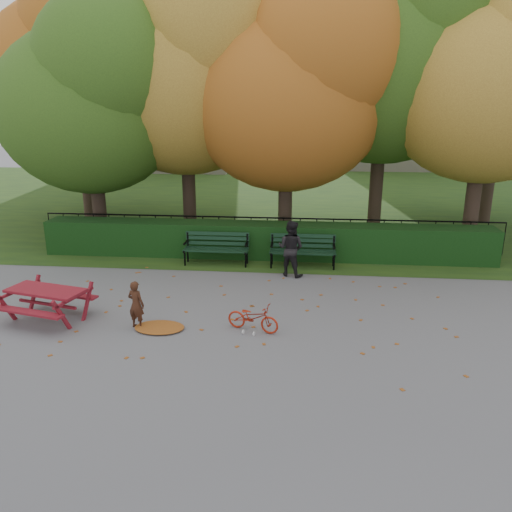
# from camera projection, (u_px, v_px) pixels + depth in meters

# --- Properties ---
(ground) EXTENTS (90.00, 90.00, 0.00)m
(ground) POSITION_uv_depth(u_px,v_px,m) (248.00, 319.00, 10.42)
(ground) COLOR slate
(ground) RESTS_ON ground
(grass_strip) EXTENTS (90.00, 90.00, 0.00)m
(grass_strip) POSITION_uv_depth(u_px,v_px,m) (281.00, 199.00, 23.76)
(grass_strip) COLOR #1E3916
(grass_strip) RESTS_ON ground
(building_left) EXTENTS (10.00, 7.00, 15.00)m
(building_left) POSITION_uv_depth(u_px,v_px,m) (159.00, 56.00, 33.87)
(building_left) COLOR #B7AC92
(building_left) RESTS_ON ground
(building_right) EXTENTS (9.00, 6.00, 12.00)m
(building_right) POSITION_uv_depth(u_px,v_px,m) (407.00, 80.00, 34.63)
(building_right) COLOR #B7AC92
(building_right) RESTS_ON ground
(hedge) EXTENTS (13.00, 0.90, 1.00)m
(hedge) POSITION_uv_depth(u_px,v_px,m) (265.00, 240.00, 14.56)
(hedge) COLOR black
(hedge) RESTS_ON ground
(iron_fence) EXTENTS (14.00, 0.04, 1.02)m
(iron_fence) POSITION_uv_depth(u_px,v_px,m) (267.00, 233.00, 15.31)
(iron_fence) COLOR black
(iron_fence) RESTS_ON ground
(tree_a) EXTENTS (5.88, 5.60, 7.48)m
(tree_a) POSITION_uv_depth(u_px,v_px,m) (96.00, 97.00, 14.91)
(tree_a) COLOR #31211C
(tree_a) RESTS_ON ground
(tree_b) EXTENTS (6.72, 6.40, 8.79)m
(tree_b) POSITION_uv_depth(u_px,v_px,m) (194.00, 68.00, 15.52)
(tree_b) COLOR #31211C
(tree_b) RESTS_ON ground
(tree_c) EXTENTS (6.30, 6.00, 8.00)m
(tree_c) POSITION_uv_depth(u_px,v_px,m) (298.00, 86.00, 14.63)
(tree_c) COLOR #31211C
(tree_c) RESTS_ON ground
(tree_d) EXTENTS (7.14, 6.80, 9.58)m
(tree_d) POSITION_uv_depth(u_px,v_px,m) (400.00, 47.00, 15.22)
(tree_d) COLOR #31211C
(tree_d) RESTS_ON ground
(tree_e) EXTENTS (6.09, 5.80, 8.16)m
(tree_e) POSITION_uv_depth(u_px,v_px,m) (504.00, 75.00, 13.84)
(tree_e) COLOR #31211C
(tree_e) RESTS_ON ground
(tree_f) EXTENTS (6.93, 6.60, 9.19)m
(tree_f) POSITION_uv_depth(u_px,v_px,m) (82.00, 65.00, 18.24)
(tree_f) COLOR #31211C
(tree_f) RESTS_ON ground
(bench_left) EXTENTS (1.80, 0.57, 0.88)m
(bench_left) POSITION_uv_depth(u_px,v_px,m) (217.00, 246.00, 13.92)
(bench_left) COLOR black
(bench_left) RESTS_ON ground
(bench_right) EXTENTS (1.80, 0.57, 0.88)m
(bench_right) POSITION_uv_depth(u_px,v_px,m) (303.00, 248.00, 13.69)
(bench_right) COLOR black
(bench_right) RESTS_ON ground
(picnic_table) EXTENTS (1.84, 1.61, 0.77)m
(picnic_table) POSITION_uv_depth(u_px,v_px,m) (46.00, 296.00, 10.21)
(picnic_table) COLOR maroon
(picnic_table) RESTS_ON ground
(leaf_pile) EXTENTS (1.20, 1.05, 0.07)m
(leaf_pile) POSITION_uv_depth(u_px,v_px,m) (160.00, 327.00, 9.93)
(leaf_pile) COLOR maroon
(leaf_pile) RESTS_ON ground
(leaf_scatter) EXTENTS (9.00, 5.70, 0.01)m
(leaf_scatter) POSITION_uv_depth(u_px,v_px,m) (249.00, 313.00, 10.70)
(leaf_scatter) COLOR maroon
(leaf_scatter) RESTS_ON ground
(child) EXTENTS (0.41, 0.33, 0.98)m
(child) POSITION_uv_depth(u_px,v_px,m) (136.00, 304.00, 9.88)
(child) COLOR #3C1F13
(child) RESTS_ON ground
(adult) EXTENTS (0.88, 0.80, 1.47)m
(adult) POSITION_uv_depth(u_px,v_px,m) (291.00, 248.00, 12.90)
(adult) COLOR black
(adult) RESTS_ON ground
(bicycle) EXTENTS (1.13, 0.67, 0.56)m
(bicycle) POSITION_uv_depth(u_px,v_px,m) (253.00, 317.00, 9.79)
(bicycle) COLOR #A0210E
(bicycle) RESTS_ON ground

